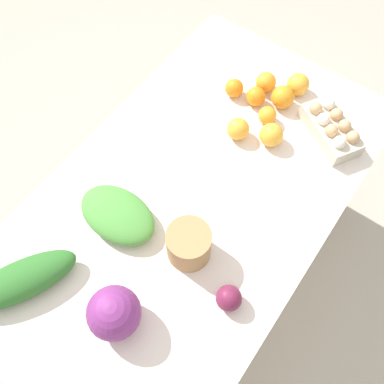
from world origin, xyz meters
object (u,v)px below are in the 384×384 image
(beet_root, at_px, (229,298))
(greens_bunch_dandelion, at_px, (118,215))
(orange_0, at_px, (256,97))
(orange_2, at_px, (298,84))
(cabbage_purple, at_px, (114,313))
(orange_4, at_px, (271,135))
(orange_1, at_px, (267,115))
(orange_7, at_px, (234,88))
(greens_bunch_scallion, at_px, (21,281))
(orange_6, at_px, (266,82))
(orange_5, at_px, (283,97))
(orange_3, at_px, (238,129))
(egg_carton, at_px, (331,128))
(paper_bag, at_px, (189,244))

(beet_root, bearing_deg, greens_bunch_dandelion, 88.04)
(orange_0, xyz_separation_m, orange_2, (0.13, -0.10, 0.01))
(cabbage_purple, distance_m, orange_0, 0.89)
(orange_4, bearing_deg, cabbage_purple, 177.33)
(orange_1, xyz_separation_m, orange_2, (0.18, -0.02, 0.01))
(orange_7, bearing_deg, greens_bunch_dandelion, 178.77)
(greens_bunch_scallion, distance_m, greens_bunch_dandelion, 0.33)
(greens_bunch_dandelion, bearing_deg, orange_4, -23.52)
(greens_bunch_dandelion, distance_m, orange_6, 0.73)
(greens_bunch_dandelion, height_order, beet_root, same)
(beet_root, relative_size, orange_5, 0.90)
(orange_3, bearing_deg, beet_root, -149.64)
(greens_bunch_scallion, bearing_deg, orange_3, -14.77)
(cabbage_purple, relative_size, greens_bunch_scallion, 0.45)
(orange_5, xyz_separation_m, orange_6, (0.03, 0.09, -0.00))
(egg_carton, distance_m, greens_bunch_scallion, 1.11)
(orange_6, bearing_deg, greens_bunch_dandelion, 172.63)
(cabbage_purple, xyz_separation_m, orange_0, (0.89, 0.10, -0.04))
(orange_2, distance_m, orange_4, 0.25)
(orange_5, bearing_deg, orange_0, 120.63)
(orange_0, relative_size, orange_2, 0.85)
(orange_4, distance_m, orange_5, 0.17)
(paper_bag, relative_size, orange_5, 1.61)
(orange_0, relative_size, orange_4, 0.85)
(beet_root, relative_size, orange_0, 1.07)
(orange_0, height_order, orange_3, orange_3)
(orange_7, bearing_deg, cabbage_purple, -168.21)
(orange_3, height_order, orange_5, orange_5)
(orange_0, bearing_deg, egg_carton, -84.34)
(greens_bunch_scallion, distance_m, orange_4, 0.91)
(cabbage_purple, bearing_deg, orange_6, 6.06)
(cabbage_purple, height_order, orange_5, cabbage_purple)
(paper_bag, bearing_deg, orange_6, 12.14)
(orange_4, height_order, orange_7, orange_4)
(orange_3, distance_m, orange_5, 0.22)
(beet_root, bearing_deg, greens_bunch_scallion, 121.02)
(orange_2, distance_m, orange_6, 0.12)
(orange_5, distance_m, orange_6, 0.09)
(egg_carton, xyz_separation_m, orange_4, (-0.14, 0.15, -0.00))
(orange_5, bearing_deg, orange_3, 165.22)
(orange_5, relative_size, orange_7, 1.22)
(beet_root, bearing_deg, orange_3, 30.36)
(greens_bunch_dandelion, height_order, orange_5, orange_5)
(greens_bunch_scallion, distance_m, beet_root, 0.59)
(cabbage_purple, height_order, orange_2, cabbage_purple)
(orange_0, distance_m, orange_1, 0.09)
(orange_2, height_order, orange_7, orange_2)
(egg_carton, height_order, orange_7, egg_carton)
(orange_4, height_order, orange_6, orange_4)
(orange_1, xyz_separation_m, orange_5, (0.09, -0.01, 0.01))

